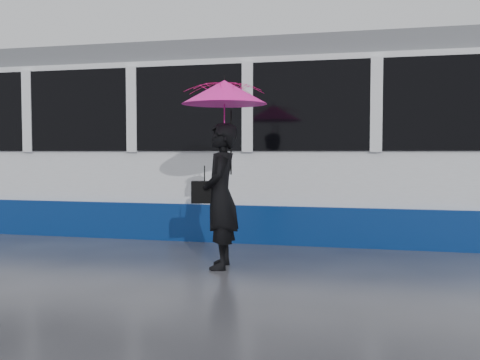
# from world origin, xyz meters

# --- Properties ---
(ground) EXTENTS (90.00, 90.00, 0.00)m
(ground) POSITION_xyz_m (0.00, 0.00, 0.00)
(ground) COLOR #27272C
(ground) RESTS_ON ground
(rails) EXTENTS (34.00, 1.51, 0.02)m
(rails) POSITION_xyz_m (0.00, 2.50, 0.01)
(rails) COLOR #3F3D38
(rails) RESTS_ON ground
(tram) EXTENTS (26.00, 2.56, 3.35)m
(tram) POSITION_xyz_m (0.73, 2.50, 1.64)
(tram) COLOR white
(tram) RESTS_ON ground
(woman) EXTENTS (0.56, 0.74, 1.85)m
(woman) POSITION_xyz_m (0.29, -0.59, 0.92)
(woman) COLOR black
(woman) RESTS_ON ground
(umbrella) EXTENTS (1.26, 1.26, 1.25)m
(umbrella) POSITION_xyz_m (0.34, -0.59, 2.02)
(umbrella) COLOR #E01276
(umbrella) RESTS_ON ground
(handbag) EXTENTS (0.35, 0.20, 0.47)m
(handbag) POSITION_xyz_m (0.07, -0.57, 0.97)
(handbag) COLOR black
(handbag) RESTS_ON ground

